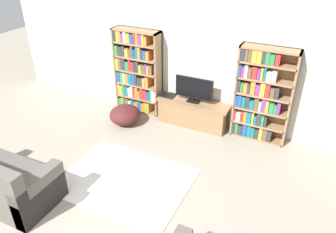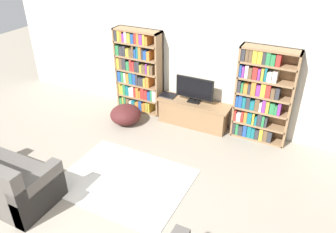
% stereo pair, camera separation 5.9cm
% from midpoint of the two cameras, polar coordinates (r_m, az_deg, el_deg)
% --- Properties ---
extents(wall_back, '(8.80, 0.06, 2.60)m').
position_cam_midpoint_polar(wall_back, '(6.39, 5.46, 10.02)').
color(wall_back, silver).
rests_on(wall_back, ground_plane).
extents(bookshelf_left, '(1.00, 0.30, 1.76)m').
position_cam_midpoint_polar(bookshelf_left, '(6.91, -5.05, 7.82)').
color(bookshelf_left, '#93704C').
rests_on(bookshelf_left, ground_plane).
extents(bookshelf_right, '(1.00, 0.30, 1.76)m').
position_cam_midpoint_polar(bookshelf_right, '(6.08, 16.09, 3.53)').
color(bookshelf_right, '#93704C').
rests_on(bookshelf_right, ground_plane).
extents(tv_stand, '(1.45, 0.44, 0.51)m').
position_cam_midpoint_polar(tv_stand, '(6.56, 4.72, 0.59)').
color(tv_stand, '#8E6B47').
rests_on(tv_stand, ground_plane).
extents(television, '(0.76, 0.16, 0.51)m').
position_cam_midpoint_polar(television, '(6.33, 4.91, 4.73)').
color(television, black).
rests_on(television, tv_stand).
extents(laptop, '(0.31, 0.25, 0.03)m').
position_cam_midpoint_polar(laptop, '(6.65, 0.29, 3.73)').
color(laptop, '#28282D').
rests_on(laptop, tv_stand).
extents(area_rug, '(1.97, 1.51, 0.02)m').
position_cam_midpoint_polar(area_rug, '(5.31, -7.23, -10.96)').
color(area_rug, white).
rests_on(area_rug, ground_plane).
extents(beanbag_ottoman, '(0.62, 0.62, 0.38)m').
position_cam_midpoint_polar(beanbag_ottoman, '(6.68, -7.14, 0.35)').
color(beanbag_ottoman, '#4C1E1E').
rests_on(beanbag_ottoman, ground_plane).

